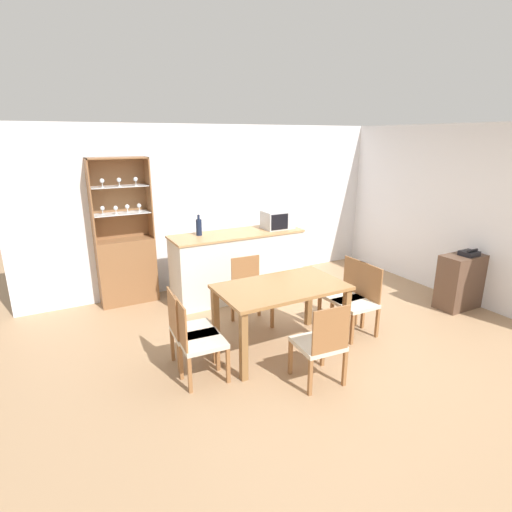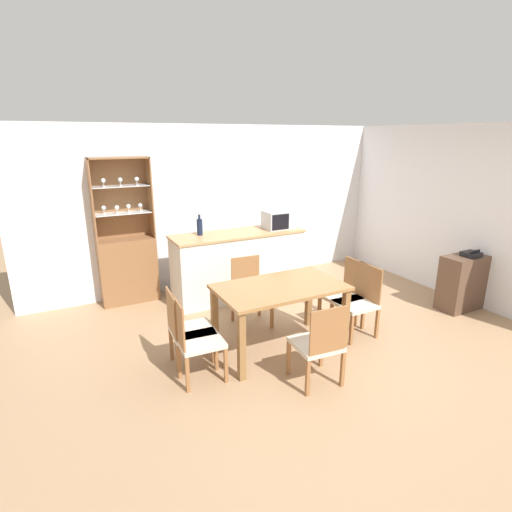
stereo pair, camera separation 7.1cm
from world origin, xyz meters
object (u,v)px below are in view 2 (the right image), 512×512
dining_chair_side_left_near (196,340)px  microwave (279,220)px  side_cabinet (462,283)px  telephone (471,254)px  wine_bottle (200,227)px  dining_chair_side_left_far (188,329)px  dining_chair_head_near (319,344)px  dining_table (280,295)px  dining_chair_side_right_far (345,295)px  dining_chair_head_far (250,292)px  dining_chair_side_right_near (358,302)px  display_cabinet (128,260)px

dining_chair_side_left_near → microwave: bearing=134.6°
dining_chair_side_left_near → side_cabinet: size_ratio=1.11×
telephone → wine_bottle: bearing=147.3°
dining_chair_side_left_far → side_cabinet: 3.92m
dining_chair_head_near → dining_chair_side_left_far: bearing=144.1°
dining_table → dining_chair_head_near: dining_chair_head_near is taller
dining_table → wine_bottle: 1.88m
dining_table → side_cabinet: side_cabinet is taller
dining_chair_side_left_far → dining_chair_side_right_far: 2.09m
dining_chair_head_far → side_cabinet: bearing=164.5°
dining_chair_side_right_near → wine_bottle: wine_bottle is taller
dining_chair_head_near → wine_bottle: 2.66m
dining_chair_side_left_near → side_cabinet: bearing=91.6°
dining_table → dining_chair_head_near: (-0.00, -0.75, -0.23)m
dining_chair_side_left_near → dining_chair_side_right_near: size_ratio=1.00×
microwave → wine_bottle: bearing=173.3°
dining_chair_side_left_near → dining_chair_head_near: same height
dining_chair_side_right_near → dining_chair_side_right_far: bearing=1.1°
dining_table → dining_chair_side_right_near: size_ratio=1.63×
dining_chair_side_left_near → wine_bottle: 2.18m
dining_chair_head_near → dining_chair_head_far: bearing=94.2°
dining_chair_side_left_far → dining_chair_head_near: (1.04, -0.88, 0.00)m
dining_chair_side_left_far → wine_bottle: size_ratio=2.89×
display_cabinet → dining_table: (1.26, -2.24, 0.03)m
microwave → wine_bottle: 1.24m
dining_table → telephone: bearing=-4.8°
wine_bottle → dining_chair_side_right_far: bearing=-51.6°
dining_chair_side_right_near → wine_bottle: (-1.33, 1.93, 0.69)m
microwave → display_cabinet: bearing=165.1°
display_cabinet → dining_chair_side_right_far: size_ratio=2.41×
side_cabinet → dining_chair_side_left_near: bearing=178.8°
dining_chair_side_left_near → dining_chair_head_near: 1.21m
dining_chair_head_far → telephone: bearing=164.1°
display_cabinet → dining_chair_side_left_near: 2.38m
dining_table → dining_chair_head_far: 0.79m
dining_chair_side_left_near → dining_chair_head_far: bearing=132.7°
wine_bottle → side_cabinet: size_ratio=0.39×
dining_chair_head_far → telephone: 3.10m
dining_chair_side_left_far → telephone: telephone is taller
dining_chair_side_left_near → dining_chair_side_right_near: 2.09m
dining_chair_side_left_far → microwave: size_ratio=1.91×
dining_chair_head_far → side_cabinet: 3.01m
dining_chair_side_left_near → dining_chair_side_left_far: same height
dining_chair_head_far → dining_table: bearing=92.8°
dining_chair_side_left_near → dining_chair_side_left_far: bearing=-177.3°
display_cabinet → telephone: 4.86m
wine_bottle → dining_chair_head_far: bearing=-74.7°
dining_chair_side_right_far → wine_bottle: 2.25m
dining_table → dining_chair_head_far: (0.00, 0.75, -0.23)m
dining_table → side_cabinet: bearing=-4.0°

